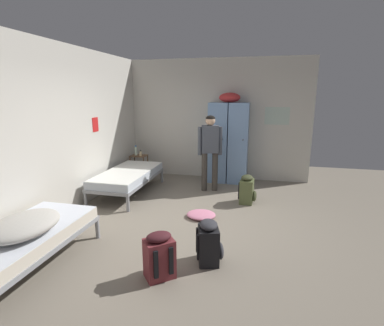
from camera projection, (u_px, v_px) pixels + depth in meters
ground_plane at (188, 225)px, 4.71m from camera, size 9.11×9.11×0.00m
room_backdrop at (144, 125)px, 5.84m from camera, size 4.39×5.75×2.86m
locker_bank at (228, 141)px, 6.84m from camera, size 0.90×0.55×2.07m
shelf_unit at (139, 164)px, 7.27m from camera, size 0.38×0.30×0.57m
bed_left_front at (21, 241)px, 3.41m from camera, size 0.90×1.90×0.49m
bed_left_rear at (128, 176)px, 6.11m from camera, size 0.90×1.90×0.49m
bedding_heap at (24, 225)px, 3.33m from camera, size 0.66×0.89×0.20m
person_traveler at (210, 146)px, 6.16m from camera, size 0.50×0.29×1.61m
water_bottle at (136, 151)px, 7.23m from camera, size 0.06×0.06×0.24m
lotion_bottle at (141, 153)px, 7.15m from camera, size 0.06×0.06×0.14m
backpack_black at (209, 243)px, 3.61m from camera, size 0.39×0.37×0.55m
backpack_maroon at (159, 256)px, 3.32m from camera, size 0.41×0.42×0.55m
backpack_olive at (247, 190)px, 5.60m from camera, size 0.35×0.34×0.55m
clothes_pile_pink at (201, 215)px, 4.99m from camera, size 0.49×0.44×0.09m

